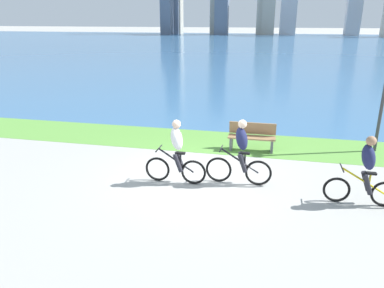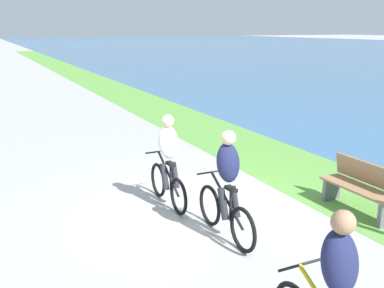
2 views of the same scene
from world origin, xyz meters
name	(u,v)px [view 2 (image 2 of 2)]	position (x,y,z in m)	size (l,w,h in m)	color
ground_plane	(202,210)	(0.00, 0.00, 0.00)	(300.00, 300.00, 0.00)	#9E9E99
grass_strip_bayside	(333,185)	(0.00, 3.06, 0.00)	(120.00, 2.43, 0.01)	#59933D
cyclist_lead	(168,162)	(-0.47, -0.44, 0.84)	(1.63, 0.52, 1.70)	black
cyclist_trailing	(227,187)	(1.13, -0.15, 0.84)	(1.70, 0.52, 1.72)	black
bench_near_path	(361,188)	(1.26, 2.50, 0.45)	(1.50, 0.47, 0.90)	olive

